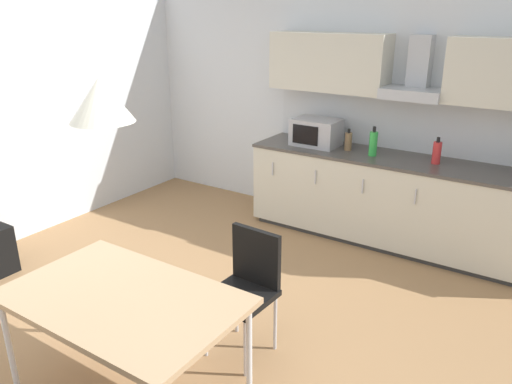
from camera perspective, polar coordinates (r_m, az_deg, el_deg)
ground_plane at (r=3.80m, az=-9.84°, el=-16.64°), size 7.37×8.39×0.02m
wall_back at (r=5.53m, az=9.90°, el=9.83°), size 5.89×0.10×2.55m
kitchen_counter at (r=5.15m, az=15.90°, el=-1.04°), size 3.03×0.68×0.89m
backsplash_tile at (r=5.24m, az=17.70°, el=7.19°), size 3.01×0.02×0.52m
upper_wall_cabinets at (r=5.00m, az=17.90°, el=13.29°), size 3.01×0.40×0.58m
microwave at (r=5.30m, az=6.89°, el=6.80°), size 0.48×0.35×0.28m
bottle_brown at (r=5.17m, az=10.51°, el=5.74°), size 0.07×0.07×0.22m
bottle_green at (r=5.01m, az=13.25°, el=5.44°), size 0.08×0.08×0.29m
bottle_red at (r=4.92m, az=19.96°, el=4.28°), size 0.08×0.08×0.25m
dining_table at (r=3.00m, az=-14.98°, el=-12.17°), size 1.36×0.85×0.73m
chair_far_right at (r=3.41m, az=-0.97°, el=-10.05°), size 0.42×0.42×0.87m
pendant_lamp at (r=2.59m, az=-17.31°, el=10.03°), size 0.32×0.32×0.22m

